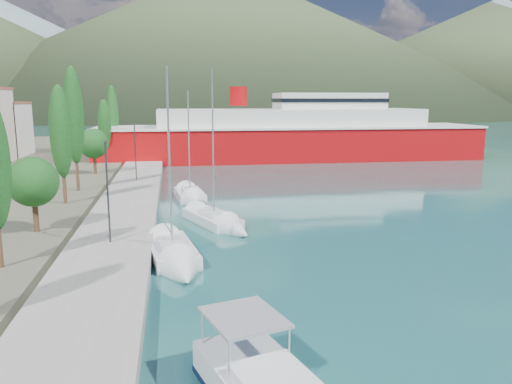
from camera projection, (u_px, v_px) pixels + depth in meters
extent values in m
plane|color=#1E5859|center=(190.00, 135.00, 134.93)|extent=(1400.00, 1400.00, 0.00)
cube|color=gray|center=(128.00, 206.00, 42.24)|extent=(5.00, 88.00, 0.80)
cone|color=gray|center=(232.00, 40.00, 674.71)|extent=(760.00, 760.00, 180.00)
cone|color=gray|center=(495.00, 53.00, 656.94)|extent=(640.00, 640.00, 140.00)
cone|color=#3B4B2D|center=(225.00, 39.00, 402.56)|extent=(480.00, 480.00, 115.00)
cone|color=#3B4B2D|center=(486.00, 57.00, 421.77)|extent=(420.00, 420.00, 90.00)
cylinder|color=#47301E|center=(36.00, 217.00, 32.65)|extent=(0.36, 0.36, 2.03)
sphere|color=#194B19|center=(33.00, 182.00, 32.23)|extent=(3.24, 3.24, 3.24)
cylinder|color=#47301E|center=(65.00, 191.00, 41.67)|extent=(0.30, 0.30, 2.16)
ellipsoid|color=#194B19|center=(61.00, 132.00, 40.78)|extent=(1.80, 1.80, 7.64)
cylinder|color=#47301E|center=(78.00, 177.00, 47.57)|extent=(0.30, 0.30, 2.57)
ellipsoid|color=#194B19|center=(74.00, 115.00, 46.51)|extent=(1.80, 1.80, 9.11)
cylinder|color=#47301E|center=(95.00, 165.00, 58.41)|extent=(0.36, 0.36, 2.17)
sphere|color=#194B19|center=(94.00, 144.00, 57.96)|extent=(3.47, 3.47, 3.47)
cylinder|color=#47301E|center=(106.00, 156.00, 68.72)|extent=(0.30, 0.30, 1.90)
ellipsoid|color=#194B19|center=(104.00, 124.00, 67.94)|extent=(1.80, 1.80, 6.73)
cylinder|color=#47301E|center=(114.00, 147.00, 78.86)|extent=(0.30, 0.30, 2.38)
ellipsoid|color=#194B19|center=(112.00, 113.00, 77.87)|extent=(1.80, 1.80, 8.43)
cylinder|color=#2D2D33|center=(108.00, 193.00, 29.50)|extent=(0.12, 0.12, 6.00)
cube|color=#2D2D33|center=(105.00, 142.00, 29.20)|extent=(0.15, 0.50, 0.12)
cylinder|color=#2D2D33|center=(135.00, 152.00, 53.13)|extent=(0.12, 0.12, 6.00)
cube|color=#2D2D33|center=(134.00, 123.00, 52.83)|extent=(0.15, 0.50, 0.12)
cube|color=gray|center=(244.00, 317.00, 15.79)|extent=(2.84, 3.13, 0.10)
cube|color=silver|center=(171.00, 252.00, 29.74)|extent=(3.42, 6.44, 0.98)
cube|color=silver|center=(172.00, 244.00, 29.24)|extent=(1.86, 2.65, 0.38)
cylinder|color=silver|center=(169.00, 159.00, 28.33)|extent=(0.12, 0.12, 10.34)
cone|color=silver|center=(183.00, 274.00, 26.09)|extent=(2.91, 3.21, 2.50)
cube|color=silver|center=(212.00, 220.00, 38.03)|extent=(4.40, 6.67, 0.89)
cube|color=silver|center=(214.00, 213.00, 37.57)|extent=(2.18, 2.83, 0.34)
cylinder|color=silver|center=(213.00, 143.00, 36.62)|extent=(0.12, 0.12, 10.82)
cone|color=silver|center=(237.00, 231.00, 34.65)|extent=(3.18, 3.55, 2.26)
cube|color=silver|center=(190.00, 196.00, 47.47)|extent=(2.96, 5.69, 0.94)
cube|color=silver|center=(190.00, 190.00, 47.01)|extent=(1.66, 2.33, 0.36)
cylinder|color=silver|center=(189.00, 142.00, 46.19)|extent=(0.12, 0.12, 9.38)
cone|color=silver|center=(195.00, 203.00, 44.15)|extent=(2.65, 2.79, 2.40)
cube|color=#A9090C|center=(290.00, 145.00, 78.83)|extent=(59.40, 12.73, 5.73)
cube|color=silver|center=(290.00, 127.00, 78.31)|extent=(59.82, 13.10, 0.31)
cube|color=silver|center=(290.00, 119.00, 78.09)|extent=(41.00, 10.50, 3.07)
cube|color=silver|center=(328.00, 101.00, 78.55)|extent=(16.66, 7.74, 2.45)
cylinder|color=#A9090C|center=(238.00, 96.00, 76.17)|extent=(2.66, 2.66, 2.86)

